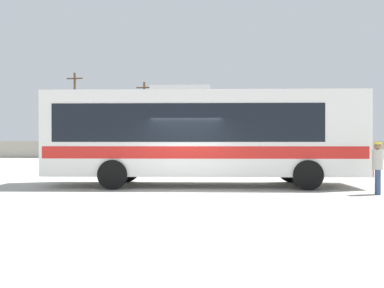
% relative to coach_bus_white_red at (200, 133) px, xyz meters
% --- Properties ---
extents(ground_plane, '(300.00, 300.00, 0.00)m').
position_rel_coach_bus_white_red_xyz_m(ground_plane, '(-0.40, 8.42, -1.99)').
color(ground_plane, '#A3A099').
extents(perimeter_wall, '(80.00, 0.30, 1.72)m').
position_rel_coach_bus_white_red_xyz_m(perimeter_wall, '(-0.40, 22.72, -1.13)').
color(perimeter_wall, '#9E998C').
rests_on(perimeter_wall, ground_plane).
extents(coach_bus_white_red, '(11.76, 3.21, 3.74)m').
position_rel_coach_bus_white_red_xyz_m(coach_bus_white_red, '(0.00, 0.00, 0.00)').
color(coach_bus_white_red, white).
rests_on(coach_bus_white_red, ground_plane).
extents(attendant_by_bus_door, '(0.39, 0.39, 1.65)m').
position_rel_coach_bus_white_red_xyz_m(attendant_by_bus_door, '(5.75, -1.97, -1.05)').
color(attendant_by_bus_door, '#33476B').
rests_on(attendant_by_bus_door, ground_plane).
extents(parked_car_leftmost_silver, '(4.73, 2.32, 1.54)m').
position_rel_coach_bus_white_red_xyz_m(parked_car_leftmost_silver, '(-10.81, 18.61, -1.18)').
color(parked_car_leftmost_silver, '#B7BABF').
rests_on(parked_car_leftmost_silver, ground_plane).
extents(parked_car_second_white, '(4.33, 2.11, 1.49)m').
position_rel_coach_bus_white_red_xyz_m(parked_car_second_white, '(-4.55, 18.69, -1.20)').
color(parked_car_second_white, silver).
rests_on(parked_car_second_white, ground_plane).
extents(utility_pole_near, '(1.80, 0.25, 8.11)m').
position_rel_coach_bus_white_red_xyz_m(utility_pole_near, '(-7.69, 26.14, 2.25)').
color(utility_pole_near, '#4C3823').
rests_on(utility_pole_near, ground_plane).
extents(utility_pole_far, '(1.80, 0.31, 8.92)m').
position_rel_coach_bus_white_red_xyz_m(utility_pole_far, '(-14.80, 24.49, 2.66)').
color(utility_pole_far, '#4C3823').
rests_on(utility_pole_far, ground_plane).
extents(roadside_tree_left, '(3.33, 3.33, 4.78)m').
position_rel_coach_bus_white_red_xyz_m(roadside_tree_left, '(-10.08, 26.01, 1.36)').
color(roadside_tree_left, brown).
rests_on(roadside_tree_left, ground_plane).
extents(roadside_tree_midleft, '(4.29, 4.29, 5.53)m').
position_rel_coach_bus_white_red_xyz_m(roadside_tree_midleft, '(-2.62, 29.17, 1.70)').
color(roadside_tree_midleft, brown).
rests_on(roadside_tree_midleft, ground_plane).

